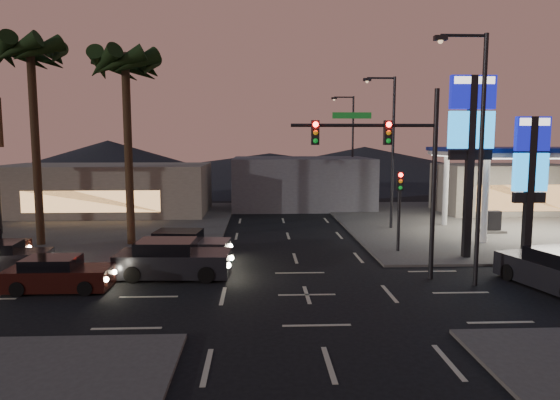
{
  "coord_description": "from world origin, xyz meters",
  "views": [
    {
      "loc": [
        -1.84,
        -18.46,
        5.85
      ],
      "look_at": [
        -0.78,
        5.69,
        3.0
      ],
      "focal_mm": 32.0,
      "sensor_mm": 36.0,
      "label": 1
    }
  ],
  "objects_px": {
    "car_lane_a_front": "(172,260)",
    "car_lane_b_mid": "(1,258)",
    "suv_station": "(559,271)",
    "traffic_signal_mast": "(393,156)",
    "car_lane_b_front": "(183,246)",
    "gas_station": "(544,154)",
    "pylon_sign_tall": "(471,130)",
    "car_lane_a_mid": "(58,275)",
    "pylon_sign_short": "(531,167)"
  },
  "relations": [
    {
      "from": "car_lane_a_front",
      "to": "car_lane_b_mid",
      "type": "height_order",
      "value": "car_lane_a_front"
    },
    {
      "from": "car_lane_b_mid",
      "to": "suv_station",
      "type": "height_order",
      "value": "suv_station"
    },
    {
      "from": "traffic_signal_mast",
      "to": "car_lane_b_mid",
      "type": "height_order",
      "value": "traffic_signal_mast"
    },
    {
      "from": "car_lane_b_front",
      "to": "car_lane_b_mid",
      "type": "distance_m",
      "value": 8.09
    },
    {
      "from": "gas_station",
      "to": "pylon_sign_tall",
      "type": "xyz_separation_m",
      "value": [
        -7.5,
        -6.5,
        1.31
      ]
    },
    {
      "from": "gas_station",
      "to": "car_lane_a_mid",
      "type": "distance_m",
      "value": 28.35
    },
    {
      "from": "gas_station",
      "to": "car_lane_b_mid",
      "type": "relative_size",
      "value": 2.88
    },
    {
      "from": "traffic_signal_mast",
      "to": "suv_station",
      "type": "xyz_separation_m",
      "value": [
        6.26,
        -1.73,
        -4.47
      ]
    },
    {
      "from": "gas_station",
      "to": "car_lane_b_mid",
      "type": "xyz_separation_m",
      "value": [
        -29.43,
        -7.98,
        -4.46
      ]
    },
    {
      "from": "car_lane_a_mid",
      "to": "car_lane_a_front",
      "type": "bearing_deg",
      "value": 22.87
    },
    {
      "from": "traffic_signal_mast",
      "to": "car_lane_a_front",
      "type": "xyz_separation_m",
      "value": [
        -9.33,
        0.85,
        -4.48
      ]
    },
    {
      "from": "car_lane_a_front",
      "to": "car_lane_b_mid",
      "type": "distance_m",
      "value": 7.94
    },
    {
      "from": "car_lane_a_front",
      "to": "suv_station",
      "type": "relative_size",
      "value": 0.97
    },
    {
      "from": "car_lane_b_front",
      "to": "car_lane_a_mid",
      "type": "bearing_deg",
      "value": -130.83
    },
    {
      "from": "car_lane_a_mid",
      "to": "suv_station",
      "type": "distance_m",
      "value": 19.8
    },
    {
      "from": "pylon_sign_tall",
      "to": "car_lane_b_mid",
      "type": "distance_m",
      "value": 22.72
    },
    {
      "from": "traffic_signal_mast",
      "to": "car_lane_b_mid",
      "type": "relative_size",
      "value": 1.89
    },
    {
      "from": "gas_station",
      "to": "suv_station",
      "type": "height_order",
      "value": "gas_station"
    },
    {
      "from": "pylon_sign_short",
      "to": "traffic_signal_mast",
      "type": "xyz_separation_m",
      "value": [
        -7.24,
        -2.51,
        0.57
      ]
    },
    {
      "from": "pylon_sign_tall",
      "to": "car_lane_a_mid",
      "type": "relative_size",
      "value": 2.19
    },
    {
      "from": "pylon_sign_tall",
      "to": "gas_station",
      "type": "bearing_deg",
      "value": 40.91
    },
    {
      "from": "pylon_sign_short",
      "to": "car_lane_a_mid",
      "type": "bearing_deg",
      "value": -170.61
    },
    {
      "from": "traffic_signal_mast",
      "to": "car_lane_b_front",
      "type": "distance_m",
      "value": 11.1
    },
    {
      "from": "pylon_sign_short",
      "to": "car_lane_a_mid",
      "type": "distance_m",
      "value": 21.44
    },
    {
      "from": "pylon_sign_tall",
      "to": "suv_station",
      "type": "distance_m",
      "value": 7.85
    },
    {
      "from": "car_lane_a_front",
      "to": "pylon_sign_short",
      "type": "bearing_deg",
      "value": 5.74
    },
    {
      "from": "suv_station",
      "to": "pylon_sign_short",
      "type": "bearing_deg",
      "value": 76.97
    },
    {
      "from": "gas_station",
      "to": "pylon_sign_short",
      "type": "distance_m",
      "value": 9.02
    },
    {
      "from": "pylon_sign_short",
      "to": "pylon_sign_tall",
      "type": "bearing_deg",
      "value": 158.2
    },
    {
      "from": "car_lane_b_mid",
      "to": "car_lane_a_mid",
      "type": "bearing_deg",
      "value": -38.96
    },
    {
      "from": "car_lane_b_mid",
      "to": "car_lane_b_front",
      "type": "bearing_deg",
      "value": 13.62
    },
    {
      "from": "pylon_sign_short",
      "to": "car_lane_a_mid",
      "type": "height_order",
      "value": "pylon_sign_short"
    },
    {
      "from": "gas_station",
      "to": "car_lane_a_front",
      "type": "relative_size",
      "value": 2.42
    },
    {
      "from": "pylon_sign_tall",
      "to": "car_lane_a_mid",
      "type": "bearing_deg",
      "value": -166.35
    },
    {
      "from": "traffic_signal_mast",
      "to": "car_lane_b_front",
      "type": "xyz_separation_m",
      "value": [
        -9.32,
        3.94,
        -4.54
      ]
    },
    {
      "from": "gas_station",
      "to": "car_lane_a_front",
      "type": "bearing_deg",
      "value": -156.98
    },
    {
      "from": "car_lane_b_front",
      "to": "traffic_signal_mast",
      "type": "bearing_deg",
      "value": -22.9
    },
    {
      "from": "pylon_sign_short",
      "to": "gas_station",
      "type": "bearing_deg",
      "value": 56.31
    },
    {
      "from": "gas_station",
      "to": "car_lane_b_front",
      "type": "distance_m",
      "value": 22.83
    },
    {
      "from": "pylon_sign_short",
      "to": "suv_station",
      "type": "relative_size",
      "value": 1.35
    },
    {
      "from": "pylon_sign_short",
      "to": "car_lane_a_front",
      "type": "relative_size",
      "value": 1.39
    },
    {
      "from": "gas_station",
      "to": "suv_station",
      "type": "xyz_separation_m",
      "value": [
        -5.98,
        -11.74,
        -4.33
      ]
    },
    {
      "from": "car_lane_b_mid",
      "to": "pylon_sign_short",
      "type": "bearing_deg",
      "value": 1.12
    },
    {
      "from": "gas_station",
      "to": "traffic_signal_mast",
      "type": "relative_size",
      "value": 1.53
    },
    {
      "from": "car_lane_b_front",
      "to": "car_lane_a_front",
      "type": "bearing_deg",
      "value": -90.13
    },
    {
      "from": "pylon_sign_short",
      "to": "car_lane_b_front",
      "type": "bearing_deg",
      "value": 175.08
    },
    {
      "from": "pylon_sign_short",
      "to": "car_lane_b_front",
      "type": "height_order",
      "value": "pylon_sign_short"
    },
    {
      "from": "gas_station",
      "to": "pylon_sign_tall",
      "type": "distance_m",
      "value": 10.01
    },
    {
      "from": "pylon_sign_tall",
      "to": "car_lane_a_mid",
      "type": "height_order",
      "value": "pylon_sign_tall"
    },
    {
      "from": "gas_station",
      "to": "car_lane_a_mid",
      "type": "height_order",
      "value": "gas_station"
    }
  ]
}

